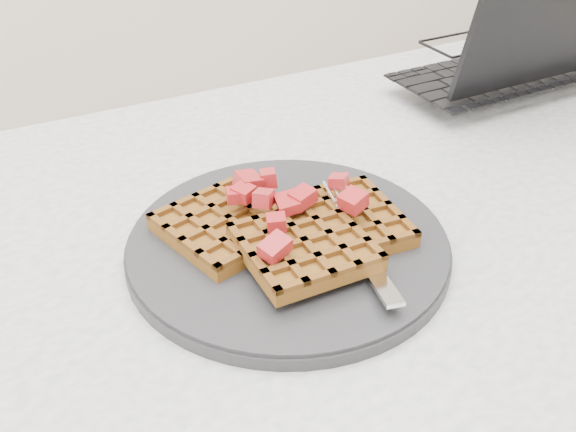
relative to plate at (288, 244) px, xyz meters
The scene contains 6 objects.
table 0.15m from the plate, ahead, with size 1.20×0.80×0.75m.
plate is the anchor object (origin of this frame).
waffles 0.02m from the plate, 87.49° to the right, with size 0.22×0.20×0.03m.
strawberry_pile 0.05m from the plate, 45.00° to the left, with size 0.15×0.15×0.02m, color maroon, non-canonical shape.
fork 0.07m from the plate, 41.23° to the right, with size 0.02×0.18×0.02m, color silver, non-canonical shape.
laptop 0.53m from the plate, 25.61° to the left, with size 0.37×0.28×0.25m.
Camera 1 is at (-0.30, -0.42, 1.12)m, focal length 40.00 mm.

